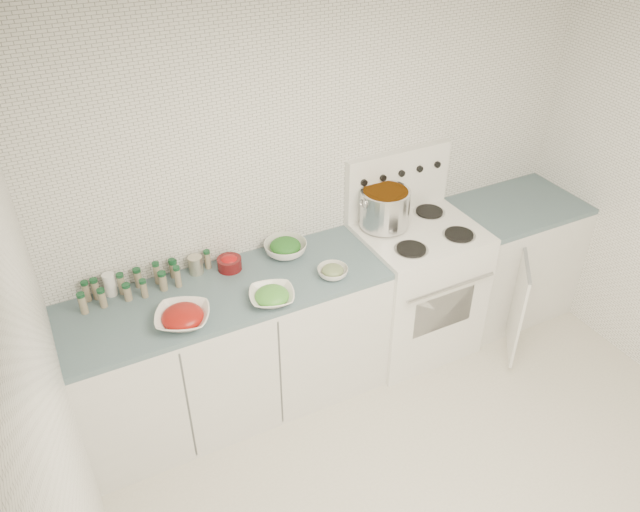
{
  "coord_description": "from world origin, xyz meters",
  "views": [
    {
      "loc": [
        -1.63,
        -1.53,
        3.04
      ],
      "look_at": [
        -0.26,
        1.14,
        0.99
      ],
      "focal_mm": 35.0,
      "sensor_mm": 36.0,
      "label": 1
    }
  ],
  "objects": [
    {
      "name": "bowl_zucchini",
      "position": [
        -0.23,
        1.04,
        0.93
      ],
      "size": [
        0.22,
        0.22,
        0.07
      ],
      "color": "white",
      "rests_on": "counter_left"
    },
    {
      "name": "stock_pot",
      "position": [
        0.3,
        1.33,
        1.08
      ],
      "size": [
        0.34,
        0.32,
        0.24
      ],
      "rotation": [
        0.0,
        0.0,
        0.16
      ],
      "color": "silver",
      "rests_on": "stove"
    },
    {
      "name": "salt_canister",
      "position": [
        -1.41,
        1.45,
        0.97
      ],
      "size": [
        0.08,
        0.08,
        0.13
      ],
      "primitive_type": "cylinder",
      "rotation": [
        0.0,
        0.0,
        0.31
      ],
      "color": "white",
      "rests_on": "counter_left"
    },
    {
      "name": "floor",
      "position": [
        0.0,
        0.0,
        0.0
      ],
      "size": [
        3.5,
        3.5,
        0.0
      ],
      "primitive_type": "plane",
      "color": "beige",
      "rests_on": "ground"
    },
    {
      "name": "bowl_broccoli",
      "position": [
        -0.38,
        1.37,
        0.95
      ],
      "size": [
        0.31,
        0.31,
        0.11
      ],
      "color": "white",
      "rests_on": "counter_left"
    },
    {
      "name": "tin_can",
      "position": [
        -0.92,
        1.43,
        0.95
      ],
      "size": [
        0.1,
        0.1,
        0.11
      ],
      "primitive_type": "cylinder",
      "rotation": [
        0.0,
        0.0,
        -0.31
      ],
      "color": "#B2AD97",
      "rests_on": "counter_left"
    },
    {
      "name": "bowl_snowpea",
      "position": [
        -0.64,
        0.98,
        0.94
      ],
      "size": [
        0.31,
        0.31,
        0.08
      ],
      "color": "white",
      "rests_on": "counter_left"
    },
    {
      "name": "bowl_pepper",
      "position": [
        -0.74,
        1.38,
        0.94
      ],
      "size": [
        0.14,
        0.14,
        0.09
      ],
      "color": "#510E0F",
      "rests_on": "counter_left"
    },
    {
      "name": "spice_cluster",
      "position": [
        -1.26,
        1.41,
        0.96
      ],
      "size": [
        0.77,
        0.15,
        0.14
      ],
      "color": "gray",
      "rests_on": "counter_left"
    },
    {
      "name": "bowl_tomato",
      "position": [
        -1.12,
        1.03,
        0.94
      ],
      "size": [
        0.37,
        0.37,
        0.09
      ],
      "color": "white",
      "rests_on": "counter_left"
    },
    {
      "name": "stove",
      "position": [
        0.48,
        1.19,
        0.5
      ],
      "size": [
        0.76,
        0.7,
        1.36
      ],
      "color": "white",
      "rests_on": "ground"
    },
    {
      "name": "room_walls",
      "position": [
        0.0,
        0.0,
        1.56
      ],
      "size": [
        3.54,
        3.04,
        2.52
      ],
      "color": "white",
      "rests_on": "ground"
    },
    {
      "name": "counter_left",
      "position": [
        -0.82,
        1.19,
        0.45
      ],
      "size": [
        1.85,
        0.62,
        0.9
      ],
      "color": "white",
      "rests_on": "ground"
    },
    {
      "name": "counter_right",
      "position": [
        1.3,
        1.19,
        0.45
      ],
      "size": [
        0.89,
        0.94,
        0.9
      ],
      "color": "white",
      "rests_on": "ground"
    }
  ]
}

